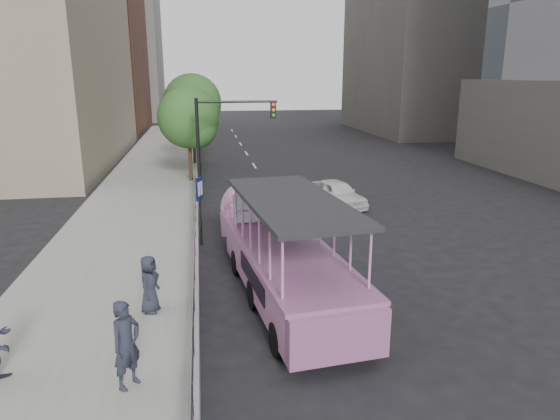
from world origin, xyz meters
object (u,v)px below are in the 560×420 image
object	(u,v)px
parking_sign	(200,203)
street_tree_far	(194,105)
traffic_signal	(221,132)
car	(337,193)
duck_boat	(279,253)
pedestrian_far	(149,284)
street_tree_near	(190,120)
pedestrian_near	(126,344)

from	to	relation	value
parking_sign	street_tree_far	size ratio (longest dim) A/B	0.41
traffic_signal	car	bearing A→B (deg)	-25.61
duck_boat	pedestrian_far	size ratio (longest dim) A/B	6.25
street_tree_far	car	bearing A→B (deg)	-60.29
parking_sign	traffic_signal	xyz separation A→B (m)	(1.18, 7.50, 1.82)
duck_boat	street_tree_near	bearing A→B (deg)	100.02
traffic_signal	pedestrian_far	bearing A→B (deg)	-100.65
street_tree_near	traffic_signal	bearing A→B (deg)	-65.02
traffic_signal	parking_sign	bearing A→B (deg)	-98.97
pedestrian_far	traffic_signal	size ratio (longest dim) A/B	0.30
traffic_signal	pedestrian_near	bearing A→B (deg)	-99.07
traffic_signal	street_tree_far	distance (m)	9.57
duck_boat	street_tree_near	world-z (taller)	street_tree_near
pedestrian_near	parking_sign	size ratio (longest dim) A/B	0.69
street_tree_far	parking_sign	bearing A→B (deg)	-89.28
pedestrian_far	street_tree_far	distance (m)	23.20
parking_sign	street_tree_far	bearing A→B (deg)	90.72
street_tree_far	duck_boat	bearing A→B (deg)	-83.28
traffic_signal	street_tree_near	size ratio (longest dim) A/B	0.91
pedestrian_near	parking_sign	bearing A→B (deg)	30.26
duck_boat	pedestrian_near	bearing A→B (deg)	-128.24
pedestrian_near	pedestrian_far	distance (m)	3.28
pedestrian_far	traffic_signal	xyz separation A→B (m)	(2.54, 13.52, 2.43)
car	parking_sign	distance (m)	8.32
pedestrian_far	street_tree_near	bearing A→B (deg)	13.93
traffic_signal	street_tree_far	size ratio (longest dim) A/B	0.81
pedestrian_far	street_tree_near	size ratio (longest dim) A/B	0.27
duck_boat	parking_sign	size ratio (longest dim) A/B	3.63
street_tree_far	pedestrian_far	bearing A→B (deg)	-92.85
duck_boat	pedestrian_near	size ratio (longest dim) A/B	5.26
duck_boat	street_tree_near	distance (m)	15.86
pedestrian_near	pedestrian_far	size ratio (longest dim) A/B	1.19
car	traffic_signal	xyz separation A→B (m)	(-5.48, 2.63, 2.84)
car	street_tree_far	bearing A→B (deg)	102.70
duck_boat	street_tree_far	size ratio (longest dim) A/B	1.49
duck_boat	street_tree_far	bearing A→B (deg)	96.72
street_tree_near	pedestrian_near	bearing A→B (deg)	-93.06
car	street_tree_far	size ratio (longest dim) A/B	0.60
pedestrian_near	street_tree_near	bearing A→B (deg)	36.34
duck_boat	traffic_signal	distance (m)	12.24
car	pedestrian_near	xyz separation A→B (m)	(-8.16, -14.16, 0.56)
car	pedestrian_far	world-z (taller)	pedestrian_far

